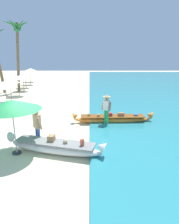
% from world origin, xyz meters
% --- Properties ---
extents(ground_plane, '(80.00, 80.00, 0.00)m').
position_xyz_m(ground_plane, '(0.00, 0.00, 0.00)').
color(ground_plane, beige).
extents(boat_white_foreground, '(4.17, 1.72, 0.77)m').
position_xyz_m(boat_white_foreground, '(0.44, -0.51, 0.28)').
color(boat_white_foreground, white).
rests_on(boat_white_foreground, ground).
extents(boat_orange_midground, '(4.67, 0.83, 0.70)m').
position_xyz_m(boat_orange_midground, '(3.16, 3.20, 0.24)').
color(boat_orange_midground, orange).
rests_on(boat_orange_midground, ground).
extents(person_vendor_hatted, '(0.56, 0.47, 1.77)m').
position_xyz_m(person_vendor_hatted, '(2.75, 2.76, 1.03)').
color(person_vendor_hatted, green).
rests_on(person_vendor_hatted, ground).
extents(person_tourist_customer, '(0.50, 0.55, 1.64)m').
position_xyz_m(person_tourist_customer, '(-0.41, 0.22, 0.93)').
color(person_tourist_customer, '#3D5BA8').
rests_on(person_tourist_customer, ground).
extents(patio_umbrella_large, '(2.23, 2.23, 2.22)m').
position_xyz_m(patio_umbrella_large, '(-1.11, -0.55, 2.01)').
color(patio_umbrella_large, '#B7B7BC').
rests_on(patio_umbrella_large, ground).
extents(parasol_row_0, '(1.60, 1.60, 1.91)m').
position_xyz_m(parasol_row_0, '(-3.98, 5.95, 1.75)').
color(parasol_row_0, '#8E6B47').
rests_on(parasol_row_0, ground).
extents(parasol_row_1, '(1.60, 1.60, 1.91)m').
position_xyz_m(parasol_row_1, '(-4.63, 8.46, 1.75)').
color(parasol_row_1, '#8E6B47').
rests_on(parasol_row_1, ground).
extents(parasol_row_2, '(1.60, 1.60, 1.91)m').
position_xyz_m(parasol_row_2, '(-4.80, 10.88, 1.75)').
color(parasol_row_2, '#8E6B47').
rests_on(parasol_row_2, ground).
extents(parasol_row_3, '(1.60, 1.60, 1.91)m').
position_xyz_m(parasol_row_3, '(-5.20, 13.54, 1.75)').
color(parasol_row_3, '#8E6B47').
rests_on(parasol_row_3, ground).
extents(parasol_row_4, '(1.60, 1.60, 1.91)m').
position_xyz_m(parasol_row_4, '(-5.60, 15.62, 1.75)').
color(parasol_row_4, '#8E6B47').
rests_on(parasol_row_4, ground).
extents(parasol_row_5, '(1.60, 1.60, 1.91)m').
position_xyz_m(parasol_row_5, '(-5.77, 18.01, 1.75)').
color(parasol_row_5, '#8E6B47').
rests_on(parasol_row_5, ground).
extents(parasol_row_6, '(1.60, 1.60, 1.91)m').
position_xyz_m(parasol_row_6, '(-6.39, 20.65, 1.75)').
color(parasol_row_6, '#8E6B47').
rests_on(parasol_row_6, ground).
extents(palm_tree_leaning_seaward, '(2.61, 2.88, 7.09)m').
position_xyz_m(palm_tree_leaning_seaward, '(-5.26, 13.23, 5.75)').
color(palm_tree_leaning_seaward, brown).
rests_on(palm_tree_leaning_seaward, ground).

